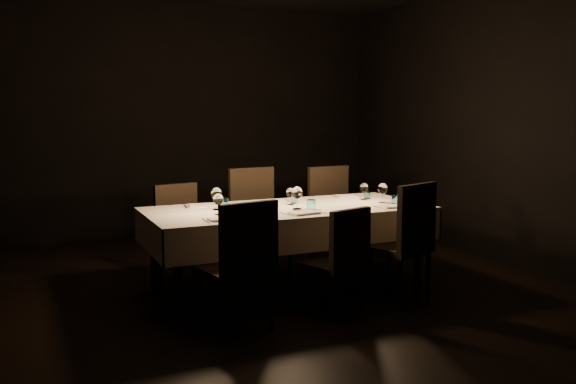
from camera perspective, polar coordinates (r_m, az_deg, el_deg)
name	(u,v)px	position (r m, az deg, el deg)	size (l,w,h in m)	color
room	(288,125)	(5.39, 0.00, 6.32)	(5.01, 6.01, 3.01)	black
dining_table	(288,216)	(5.47, 0.00, -2.22)	(2.52, 1.12, 0.76)	black
chair_near_left	(241,261)	(4.46, -4.45, -6.41)	(0.56, 0.56, 0.98)	black
place_setting_near_left	(223,208)	(5.00, -6.13, -1.49)	(0.32, 0.40, 0.18)	beige
chair_near_center	(341,256)	(4.84, 4.98, -5.95)	(0.52, 0.52, 0.87)	black
place_setting_near_center	(302,202)	(5.27, 1.36, -0.90)	(0.38, 0.42, 0.20)	beige
chair_near_right	(403,238)	(5.22, 10.75, -4.23)	(0.63, 0.63, 1.03)	black
place_setting_near_right	(389,196)	(5.70, 9.41, -0.41)	(0.34, 0.41, 0.19)	beige
chair_far_left	(182,228)	(5.92, -9.93, -3.31)	(0.53, 0.53, 0.92)	black
place_setting_far_left	(214,200)	(5.43, -6.95, -0.72)	(0.37, 0.42, 0.20)	beige
chair_far_center	(257,215)	(6.21, -2.88, -2.18)	(0.54, 0.54, 1.04)	black
place_setting_far_center	(287,197)	(5.68, -0.13, -0.45)	(0.30, 0.39, 0.16)	beige
chair_far_right	(334,210)	(6.56, 4.36, -1.73)	(0.53, 0.53, 1.03)	black
place_setting_far_right	(359,192)	(6.04, 6.69, -0.01)	(0.31, 0.39, 0.16)	beige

